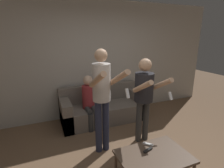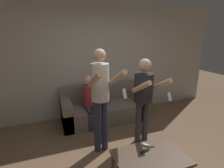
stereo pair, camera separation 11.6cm
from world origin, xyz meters
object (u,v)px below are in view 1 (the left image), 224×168
at_px(couch, 103,108).
at_px(remote_far, 148,144).
at_px(coffee_table, 154,158).
at_px(person_standing_left, 102,92).
at_px(remote_near, 148,150).
at_px(person_seated, 89,100).
at_px(person_standing_right, 144,92).

distance_m(couch, remote_far, 1.78).
bearing_deg(coffee_table, person_standing_left, 114.03).
bearing_deg(remote_near, remote_far, 55.02).
relative_size(person_seated, remote_far, 8.19).
xyz_separation_m(couch, remote_far, (0.05, -1.77, 0.16)).
bearing_deg(remote_far, person_standing_left, 123.75).
height_order(person_seated, coffee_table, person_seated).
bearing_deg(remote_near, person_standing_right, 62.01).
distance_m(person_standing_left, remote_near, 1.07).
distance_m(person_seated, remote_far, 1.67).
bearing_deg(couch, remote_near, -90.72).
xyz_separation_m(person_standing_left, person_seated, (0.04, 0.94, -0.48)).
xyz_separation_m(person_seated, remote_far, (0.41, -1.61, -0.16)).
xyz_separation_m(couch, person_standing_right, (0.39, -1.09, 0.69)).
bearing_deg(person_standing_left, couch, 70.42).
bearing_deg(person_standing_right, person_seated, 128.66).
distance_m(couch, coffee_table, 1.99).
height_order(remote_near, remote_far, same).
bearing_deg(person_standing_right, coffee_table, -113.74).
relative_size(person_standing_left, remote_far, 12.78).
bearing_deg(remote_near, couch, 89.28).
distance_m(person_standing_right, person_seated, 1.25).
relative_size(couch, person_seated, 1.71).
relative_size(person_standing_left, person_seated, 1.56).
bearing_deg(person_standing_left, person_seated, 87.67).
bearing_deg(remote_far, person_standing_right, 63.23).
relative_size(person_standing_left, coffee_table, 1.89).
bearing_deg(person_seated, couch, 24.34).
distance_m(couch, person_standing_left, 1.42).
bearing_deg(person_standing_left, person_standing_right, 0.70).
xyz_separation_m(person_standing_right, person_seated, (-0.75, 0.93, -0.37)).
xyz_separation_m(coffee_table, remote_far, (0.05, 0.22, 0.05)).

